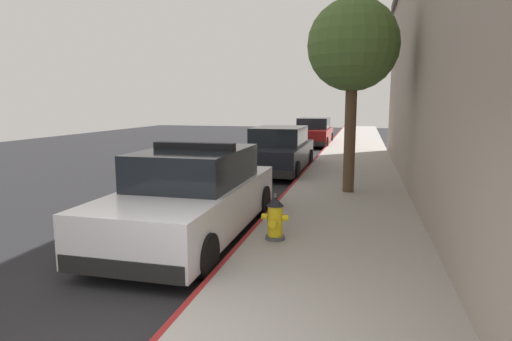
# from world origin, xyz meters

# --- Properties ---
(ground_plane) EXTENTS (30.87, 60.00, 0.20)m
(ground_plane) POSITION_xyz_m (-4.53, 10.00, -0.10)
(ground_plane) COLOR #232326
(sidewalk_pavement) EXTENTS (2.94, 60.00, 0.16)m
(sidewalk_pavement) POSITION_xyz_m (1.47, 10.00, 0.08)
(sidewalk_pavement) COLOR #9E9991
(sidewalk_pavement) RESTS_ON ground
(curb_painted_edge) EXTENTS (0.08, 60.00, 0.16)m
(curb_painted_edge) POSITION_xyz_m (-0.04, 10.00, 0.08)
(curb_painted_edge) COLOR maroon
(curb_painted_edge) RESTS_ON ground
(police_cruiser) EXTENTS (1.94, 4.84, 1.68)m
(police_cruiser) POSITION_xyz_m (-1.08, 3.89, 0.74)
(police_cruiser) COLOR white
(police_cruiser) RESTS_ON ground
(parked_car_silver_ahead) EXTENTS (1.94, 4.84, 1.56)m
(parked_car_silver_ahead) POSITION_xyz_m (-1.02, 11.38, 0.74)
(parked_car_silver_ahead) COLOR black
(parked_car_silver_ahead) RESTS_ON ground
(parked_car_dark_far) EXTENTS (1.94, 4.84, 1.56)m
(parked_car_dark_far) POSITION_xyz_m (-0.93, 21.17, 0.74)
(parked_car_dark_far) COLOR maroon
(parked_car_dark_far) RESTS_ON ground
(fire_hydrant) EXTENTS (0.44, 0.40, 0.76)m
(fire_hydrant) POSITION_xyz_m (0.46, 3.56, 0.51)
(fire_hydrant) COLOR #4C4C51
(fire_hydrant) RESTS_ON sidewalk_pavement
(street_tree) EXTENTS (2.20, 2.20, 4.69)m
(street_tree) POSITION_xyz_m (1.48, 7.77, 3.71)
(street_tree) COLOR brown
(street_tree) RESTS_ON sidewalk_pavement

